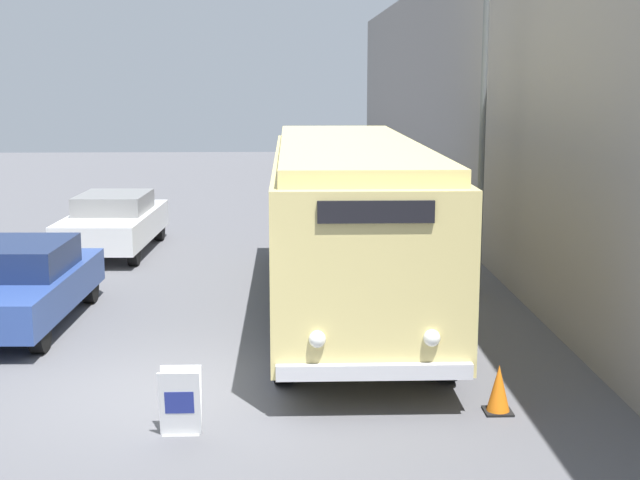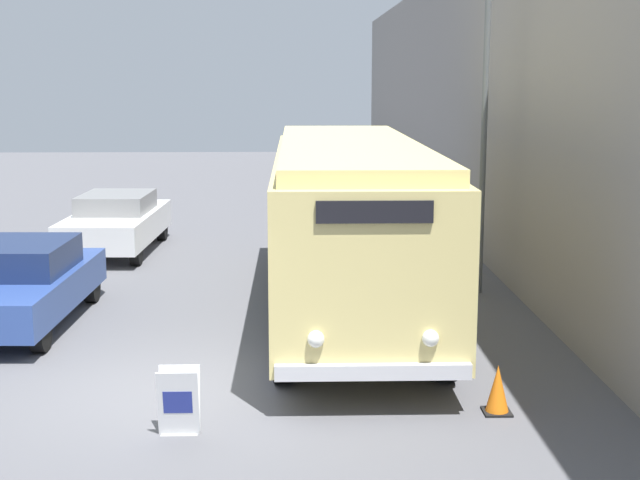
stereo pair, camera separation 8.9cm
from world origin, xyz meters
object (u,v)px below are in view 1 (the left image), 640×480
at_px(sign_board, 180,403).
at_px(traffic_cone, 499,389).
at_px(vintage_bus, 348,216).
at_px(parked_car_near, 22,284).
at_px(parked_car_mid, 114,222).
at_px(streetlamp, 484,77).

xyz_separation_m(sign_board, traffic_cone, (4.05, 0.58, -0.09)).
bearing_deg(vintage_bus, sign_board, -112.75).
xyz_separation_m(vintage_bus, parked_car_near, (-5.77, -0.74, -1.06)).
height_order(parked_car_near, parked_car_mid, parked_car_near).
relative_size(vintage_bus, parked_car_mid, 2.27).
height_order(parked_car_mid, traffic_cone, parked_car_mid).
height_order(sign_board, streetlamp, streetlamp).
bearing_deg(parked_car_mid, streetlamp, -26.76).
distance_m(parked_car_near, parked_car_mid, 6.64).
bearing_deg(vintage_bus, traffic_cone, -72.45).
xyz_separation_m(sign_board, parked_car_mid, (-3.03, 11.64, 0.35)).
height_order(streetlamp, parked_car_near, streetlamp).
relative_size(parked_car_near, parked_car_mid, 0.99).
xyz_separation_m(parked_car_near, traffic_cone, (7.40, -4.43, -0.43)).
relative_size(parked_car_near, traffic_cone, 7.18).
distance_m(streetlamp, parked_car_mid, 9.99).
height_order(sign_board, parked_car_mid, parked_car_mid).
bearing_deg(parked_car_mid, vintage_bus, -45.08).
relative_size(sign_board, streetlamp, 0.13).
bearing_deg(streetlamp, traffic_cone, -99.54).
bearing_deg(vintage_bus, parked_car_mid, 132.73).
distance_m(sign_board, parked_car_mid, 12.04).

